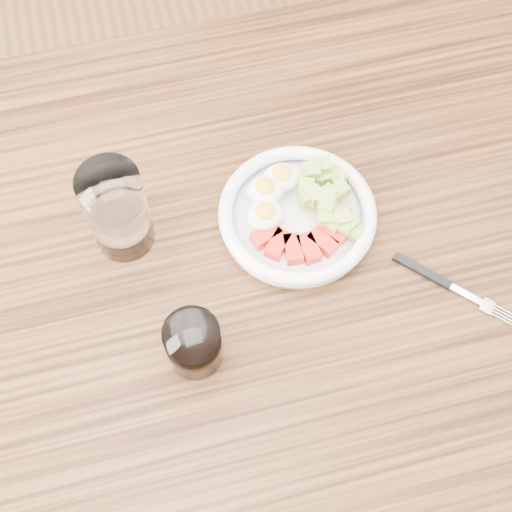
{
  "coord_description": "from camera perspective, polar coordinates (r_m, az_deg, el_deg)",
  "views": [
    {
      "loc": [
        -0.11,
        -0.38,
        1.62
      ],
      "look_at": [
        -0.01,
        0.01,
        0.8
      ],
      "focal_mm": 50.0,
      "sensor_mm": 36.0,
      "label": 1
    }
  ],
  "objects": [
    {
      "name": "ground",
      "position": [
        1.67,
        0.43,
        -12.38
      ],
      "size": [
        4.0,
        4.0,
        0.0
      ],
      "primitive_type": "plane",
      "color": "brown",
      "rests_on": "ground"
    },
    {
      "name": "bowl",
      "position": [
        0.96,
        3.35,
        3.49
      ],
      "size": [
        0.21,
        0.21,
        0.05
      ],
      "color": "white",
      "rests_on": "dining_table"
    },
    {
      "name": "fork",
      "position": [
        0.96,
        14.37,
        -1.84
      ],
      "size": [
        0.13,
        0.13,
        0.01
      ],
      "color": "black",
      "rests_on": "dining_table"
    },
    {
      "name": "water_glass",
      "position": [
        0.92,
        -11.06,
        3.61
      ],
      "size": [
        0.08,
        0.08,
        0.14
      ],
      "primitive_type": "cylinder",
      "color": "white",
      "rests_on": "dining_table"
    },
    {
      "name": "dining_table",
      "position": [
        1.03,
        0.68,
        -3.55
      ],
      "size": [
        1.5,
        0.9,
        0.77
      ],
      "color": "brown",
      "rests_on": "ground"
    },
    {
      "name": "coffee_glass",
      "position": [
        0.86,
        -5.03,
        -7.02
      ],
      "size": [
        0.07,
        0.07,
        0.08
      ],
      "color": "white",
      "rests_on": "dining_table"
    }
  ]
}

